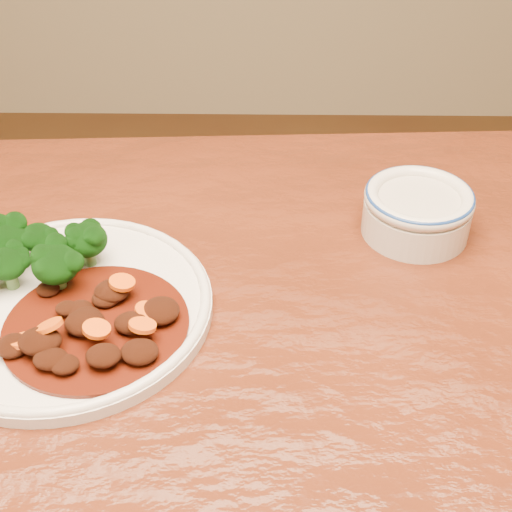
{
  "coord_description": "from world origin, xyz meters",
  "views": [
    {
      "loc": [
        0.03,
        -0.43,
        1.22
      ],
      "look_at": [
        0.02,
        0.16,
        0.77
      ],
      "focal_mm": 50.0,
      "sensor_mm": 36.0,
      "label": 1
    }
  ],
  "objects": [
    {
      "name": "dip_bowl",
      "position": [
        0.19,
        0.23,
        0.78
      ],
      "size": [
        0.12,
        0.12,
        0.05
      ],
      "rotation": [
        0.0,
        0.0,
        -0.16
      ],
      "color": "beige",
      "rests_on": "dining_table"
    },
    {
      "name": "dining_table",
      "position": [
        0.0,
        0.0,
        0.67
      ],
      "size": [
        1.54,
        0.98,
        0.75
      ],
      "rotation": [
        0.0,
        0.0,
        0.05
      ],
      "color": "#57220F",
      "rests_on": "ground"
    },
    {
      "name": "mince_stew",
      "position": [
        -0.13,
        0.05,
        0.77
      ],
      "size": [
        0.17,
        0.17,
        0.03
      ],
      "color": "#411207",
      "rests_on": "dinner_plate"
    },
    {
      "name": "dinner_plate",
      "position": [
        -0.17,
        0.09,
        0.76
      ],
      "size": [
        0.28,
        0.28,
        0.02
      ],
      "rotation": [
        0.0,
        0.0,
        -0.15
      ],
      "color": "silver",
      "rests_on": "dining_table"
    },
    {
      "name": "broccoli_florets",
      "position": [
        -0.21,
        0.13,
        0.79
      ],
      "size": [
        0.14,
        0.09,
        0.05
      ],
      "color": "#568544",
      "rests_on": "dinner_plate"
    }
  ]
}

